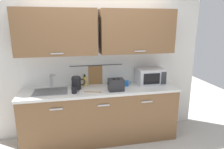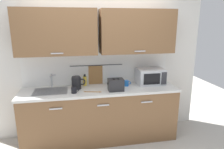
# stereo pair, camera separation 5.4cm
# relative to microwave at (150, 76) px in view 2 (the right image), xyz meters

# --- Properties ---
(ground) EXTENTS (8.00, 8.00, 0.00)m
(ground) POSITION_rel_microwave_xyz_m (-0.89, -0.41, -1.04)
(ground) COLOR #B7B2A8
(counter_unit) EXTENTS (2.53, 0.64, 0.90)m
(counter_unit) POSITION_rel_microwave_xyz_m (-0.90, -0.11, -0.58)
(counter_unit) COLOR brown
(counter_unit) RESTS_ON ground
(back_wall_assembly) EXTENTS (3.70, 0.41, 2.50)m
(back_wall_assembly) POSITION_rel_microwave_xyz_m (-0.89, 0.12, 0.49)
(back_wall_assembly) COLOR silver
(back_wall_assembly) RESTS_ON ground
(sink_faucet) EXTENTS (0.09, 0.17, 0.22)m
(sink_faucet) POSITION_rel_microwave_xyz_m (-1.67, 0.12, 0.01)
(sink_faucet) COLOR #B2B5BA
(sink_faucet) RESTS_ON counter_unit
(microwave) EXTENTS (0.46, 0.35, 0.27)m
(microwave) POSITION_rel_microwave_xyz_m (0.00, 0.00, 0.00)
(microwave) COLOR silver
(microwave) RESTS_ON counter_unit
(electric_kettle) EXTENTS (0.23, 0.16, 0.21)m
(electric_kettle) POSITION_rel_microwave_xyz_m (-1.27, -0.04, -0.03)
(electric_kettle) COLOR black
(electric_kettle) RESTS_ON counter_unit
(dish_soap_bottle) EXTENTS (0.06, 0.06, 0.20)m
(dish_soap_bottle) POSITION_rel_microwave_xyz_m (-1.13, 0.11, -0.05)
(dish_soap_bottle) COLOR yellow
(dish_soap_bottle) RESTS_ON counter_unit
(mug_near_sink) EXTENTS (0.12, 0.08, 0.09)m
(mug_near_sink) POSITION_rel_microwave_xyz_m (-1.31, -0.24, -0.09)
(mug_near_sink) COLOR black
(mug_near_sink) RESTS_ON counter_unit
(mixing_bowl) EXTENTS (0.21, 0.21, 0.08)m
(mixing_bowl) POSITION_rel_microwave_xyz_m (-0.64, 0.06, -0.09)
(mixing_bowl) COLOR #4C7093
(mixing_bowl) RESTS_ON counter_unit
(toaster) EXTENTS (0.26, 0.17, 0.19)m
(toaster) POSITION_rel_microwave_xyz_m (-0.66, -0.25, -0.04)
(toaster) COLOR #232326
(toaster) RESTS_ON counter_unit
(mug_by_kettle) EXTENTS (0.12, 0.08, 0.09)m
(mug_by_kettle) POSITION_rel_microwave_xyz_m (-0.44, -0.04, -0.09)
(mug_by_kettle) COLOR blue
(mug_by_kettle) RESTS_ON counter_unit
(wooden_spoon) EXTENTS (0.27, 0.10, 0.01)m
(wooden_spoon) POSITION_rel_microwave_xyz_m (-1.00, -0.26, -0.13)
(wooden_spoon) COLOR #9E7042
(wooden_spoon) RESTS_ON counter_unit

